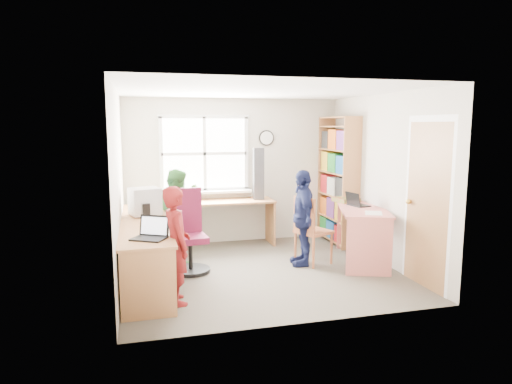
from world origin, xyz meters
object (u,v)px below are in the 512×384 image
(l_desk, at_px, (163,251))
(laptop_left, at_px, (151,233))
(wooden_chair, at_px, (310,228))
(laptop_right, at_px, (356,203))
(cd_tower, at_px, (258,174))
(person_red, at_px, (176,245))
(crt_monitor, at_px, (145,202))
(right_desk, at_px, (362,223))
(bookshelf, at_px, (338,183))
(swivel_chair, at_px, (189,236))
(person_green, at_px, (178,215))
(person_navy, at_px, (303,218))
(potted_plant, at_px, (192,193))

(l_desk, bearing_deg, laptop_left, -104.59)
(wooden_chair, distance_m, laptop_right, 0.82)
(cd_tower, xyz_separation_m, person_red, (-1.53, -2.26, -0.52))
(crt_monitor, distance_m, person_red, 1.38)
(laptop_right, xyz_separation_m, person_red, (-2.69, -1.06, -0.18))
(right_desk, relative_size, person_red, 1.14)
(bookshelf, xyz_separation_m, crt_monitor, (-3.14, -0.69, -0.06))
(cd_tower, bearing_deg, swivel_chair, -133.61)
(cd_tower, relative_size, person_red, 0.65)
(bookshelf, xyz_separation_m, swivel_chair, (-2.58, -0.92, -0.52))
(laptop_right, bearing_deg, wooden_chair, 85.26)
(bookshelf, relative_size, wooden_chair, 2.15)
(l_desk, relative_size, right_desk, 1.96)
(l_desk, relative_size, person_green, 2.19)
(wooden_chair, height_order, laptop_right, laptop_right)
(crt_monitor, bearing_deg, cd_tower, 11.44)
(laptop_right, xyz_separation_m, person_navy, (-0.86, -0.07, -0.16))
(wooden_chair, distance_m, crt_monitor, 2.31)
(person_navy, bearing_deg, laptop_left, -56.36)
(person_green, bearing_deg, potted_plant, -36.53)
(swivel_chair, bearing_deg, wooden_chair, -10.70)
(bookshelf, bearing_deg, person_green, -170.92)
(l_desk, bearing_deg, laptop_right, 10.31)
(potted_plant, xyz_separation_m, person_navy, (1.40, -1.28, -0.22))
(l_desk, xyz_separation_m, crt_monitor, (-0.18, 0.78, 0.48))
(person_green, bearing_deg, laptop_left, 151.40)
(crt_monitor, xyz_separation_m, person_navy, (2.14, -0.34, -0.26))
(swivel_chair, height_order, person_green, person_green)
(bookshelf, relative_size, person_red, 1.60)
(bookshelf, height_order, swivel_chair, bookshelf)
(cd_tower, relative_size, potted_plant, 2.97)
(l_desk, distance_m, swivel_chair, 0.67)
(potted_plant, bearing_deg, wooden_chair, -41.18)
(person_red, bearing_deg, person_green, -15.38)
(person_green, bearing_deg, cd_tower, -77.53)
(l_desk, xyz_separation_m, swivel_chair, (0.38, 0.55, 0.02))
(bookshelf, height_order, person_green, bookshelf)
(laptop_left, distance_m, person_red, 0.31)
(crt_monitor, xyz_separation_m, potted_plant, (0.74, 0.95, -0.05))
(laptop_left, bearing_deg, laptop_right, 49.42)
(potted_plant, height_order, person_green, person_green)
(person_navy, bearing_deg, swivel_chair, -85.57)
(laptop_right, relative_size, person_green, 0.26)
(swivel_chair, relative_size, laptop_right, 3.21)
(l_desk, bearing_deg, right_desk, 7.16)
(wooden_chair, height_order, laptop_left, laptop_left)
(laptop_left, bearing_deg, person_navy, 54.85)
(laptop_right, bearing_deg, bookshelf, -20.66)
(wooden_chair, relative_size, laptop_right, 2.81)
(crt_monitor, xyz_separation_m, person_red, (0.31, -1.32, -0.28))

